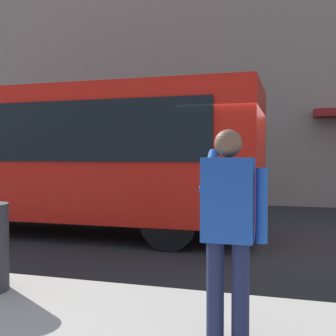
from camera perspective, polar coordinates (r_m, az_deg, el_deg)
name	(u,v)px	position (r m, az deg, el deg)	size (l,w,h in m)	color
ground_plane	(256,243)	(8.24, 11.77, -9.95)	(60.00, 60.00, 0.00)	#232326
building_facade_far	(273,29)	(15.48, 14.06, 17.81)	(28.00, 1.55, 12.00)	gray
red_bus	(50,155)	(9.56, -15.63, 1.76)	(9.05, 2.54, 3.08)	red
pedestrian_photographer	(229,219)	(3.38, 8.19, -6.91)	(0.53, 0.52, 1.70)	#1E2347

